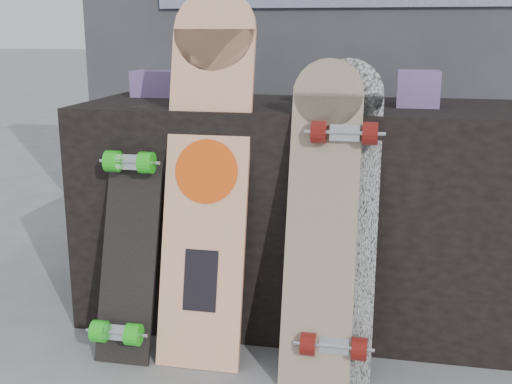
% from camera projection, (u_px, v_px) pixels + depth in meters
% --- Properties ---
extents(ground, '(60.00, 60.00, 0.00)m').
position_uv_depth(ground, '(282.00, 380.00, 1.99)').
color(ground, slate).
rests_on(ground, ground).
extents(vendor_table, '(1.60, 0.60, 0.80)m').
position_uv_depth(vendor_table, '(305.00, 212.00, 2.37)').
color(vendor_table, black).
rests_on(vendor_table, ground).
extents(booth, '(2.40, 0.22, 2.20)m').
position_uv_depth(booth, '(331.00, 19.00, 3.00)').
color(booth, '#37373C').
rests_on(booth, ground).
extents(merch_box_purple, '(0.18, 0.12, 0.10)m').
position_uv_depth(merch_box_purple, '(157.00, 84.00, 2.50)').
color(merch_box_purple, '#50346B').
rests_on(merch_box_purple, vendor_table).
extents(merch_box_small, '(0.14, 0.14, 0.12)m').
position_uv_depth(merch_box_small, '(418.00, 89.00, 2.18)').
color(merch_box_small, '#50346B').
rests_on(merch_box_small, vendor_table).
extents(merch_box_flat, '(0.22, 0.10, 0.06)m').
position_uv_depth(merch_box_flat, '(325.00, 93.00, 2.34)').
color(merch_box_flat, '#D1B78C').
rests_on(merch_box_flat, vendor_table).
extents(longboard_geisha, '(0.27, 0.34, 1.19)m').
position_uv_depth(longboard_geisha, '(207.00, 166.00, 2.06)').
color(longboard_geisha, beige).
rests_on(longboard_geisha, ground).
extents(longboard_celtic, '(0.22, 0.29, 0.97)m').
position_uv_depth(longboard_celtic, '(322.00, 212.00, 1.95)').
color(longboard_celtic, beige).
rests_on(longboard_celtic, ground).
extents(longboard_cascadia, '(0.22, 0.32, 0.97)m').
position_uv_depth(longboard_cascadia, '(341.00, 217.00, 1.96)').
color(longboard_cascadia, silver).
rests_on(longboard_cascadia, ground).
extents(skateboard_dark, '(0.19, 0.34, 0.81)m').
position_uv_depth(skateboard_dark, '(129.00, 231.00, 2.10)').
color(skateboard_dark, black).
rests_on(skateboard_dark, ground).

